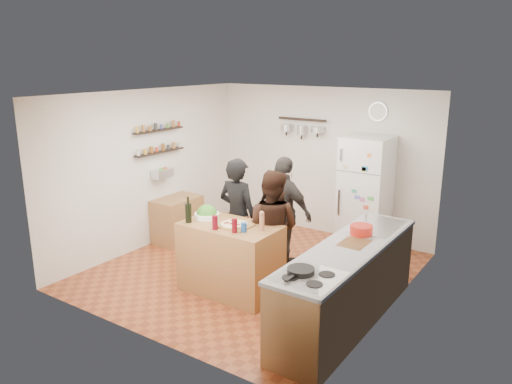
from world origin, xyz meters
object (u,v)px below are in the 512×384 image
Objects in this scene: person_left at (238,216)px; counter_run at (347,285)px; wall_clock at (378,112)px; salt_canister at (244,227)px; fridge at (365,194)px; salad_bowl at (207,216)px; prep_island at (231,258)px; pepper_mill at (262,223)px; person_center at (271,229)px; skillet at (301,271)px; red_bowl at (361,230)px; wine_bottle at (188,213)px; person_back at (284,212)px; side_table at (177,219)px.

counter_run is at bearing 166.98° from person_left.
salt_canister is at bearing -100.36° from wall_clock.
salad_bowl is at bearing -117.71° from fridge.
prep_island is 0.72m from pepper_mill.
person_center reaches higher than salad_bowl.
skillet is 3.81m from wall_clock.
red_bowl is (0.05, 1.38, 0.03)m from skillet.
pepper_mill is 0.66× the size of wall_clock.
salt_canister is at bearing -101.67° from fridge.
wine_bottle reaches higher than counter_run.
person_back is at bearing 125.16° from skillet.
side_table is at bearing -23.99° from person_center.
person_center is 2.30m from side_table.
pepper_mill is 0.92m from person_left.
fridge reaches higher than pepper_mill.
fridge is (0.82, 2.42, 0.45)m from prep_island.
person_left reaches higher than counter_run.
counter_run is at bearing -71.94° from fridge.
wine_bottle is at bearing -170.70° from counter_run.
wine_bottle is 0.83m from person_left.
side_table is at bearing -152.28° from fridge.
side_table is (-2.32, 0.96, -0.64)m from pepper_mill.
salt_canister is 0.04× the size of counter_run.
person_back is 2.05m from side_table.
red_bowl is 1.98m from fridge.
pepper_mill is at bearing 48.58° from salt_canister.
wine_bottle is 0.15× the size of person_left.
side_table is (-3.34, 1.81, -0.58)m from skillet.
person_left is (0.13, 0.51, -0.12)m from salad_bowl.
wall_clock reaches higher than side_table.
pepper_mill is at bearing 140.07° from skillet.
pepper_mill is 1.70× the size of salt_canister.
person_left reaches higher than salt_canister.
pepper_mill is (0.95, 0.27, -0.03)m from wine_bottle.
person_center reaches higher than side_table.
prep_island is at bearing -28.34° from side_table.
wall_clock is (0.69, 1.65, 1.34)m from person_back.
pepper_mill is 0.48m from person_center.
counter_run is at bearing 2.00° from salad_bowl.
person_back reaches higher than wine_bottle.
skillet is (1.76, -1.37, 0.12)m from person_left.
wall_clock reaches higher than skillet.
side_table is at bearing -15.60° from person_left.
red_bowl reaches higher than salad_bowl.
salt_canister is 0.43× the size of skillet.
red_bowl is at bearing 96.29° from counter_run.
wine_bottle reaches higher than salt_canister.
wall_clock is (0.49, 2.29, 1.36)m from person_center.
counter_run is 3.22m from wall_clock.
salad_bowl is at bearing 73.50° from wine_bottle.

